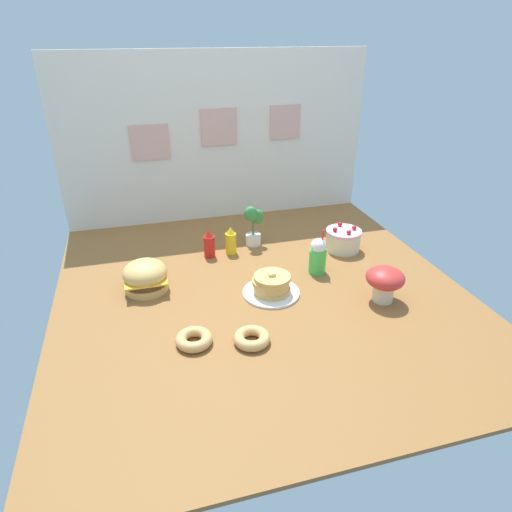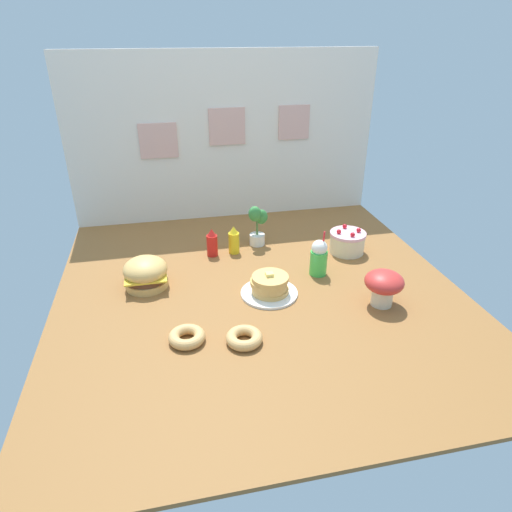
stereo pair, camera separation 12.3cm
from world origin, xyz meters
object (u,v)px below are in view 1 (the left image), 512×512
Objects in this scene: pancake_stack at (271,286)px; mushroom_stool at (385,281)px; cream_soda_cup at (318,256)px; mustard_bottle at (231,241)px; potted_plant at (253,224)px; layer_cake at (343,240)px; donut_chocolate at (252,338)px; ketchup_bottle at (209,244)px; donut_pink_glaze at (194,339)px; burger at (145,276)px.

mushroom_stool is at bearing -21.41° from pancake_stack.
cream_soda_cup reaches higher than mushroom_stool.
mustard_bottle is 0.19m from potted_plant.
layer_cake is at bearing 84.63° from mushroom_stool.
potted_plant is 0.91m from mushroom_stool.
layer_cake is at bearing 43.36° from donut_chocolate.
layer_cake is at bearing 40.37° from cream_soda_cup.
ketchup_bottle reaches higher than pancake_stack.
potted_plant is 1.39× the size of mushroom_stool.
mustard_bottle reaches higher than donut_chocolate.
mushroom_stool reaches higher than donut_chocolate.
pancake_stack is 0.60m from potted_plant.
donut_chocolate is at bearing -13.65° from donut_pink_glaze.
donut_pink_glaze is 0.96m from mushroom_stool.
donut_pink_glaze is (-0.21, -0.79, -0.05)m from ketchup_bottle.
mustard_bottle is 1.08× the size of donut_chocolate.
burger reaches higher than donut_pink_glaze.
potted_plant is at bearing 119.57° from cream_soda_cup.
mushroom_stool is (0.45, -0.79, -0.03)m from potted_plant.
mushroom_stool reaches higher than pancake_stack.
pancake_stack is at bearing -79.13° from mustard_bottle.
mustard_bottle is at bearing -152.54° from potted_plant.
ketchup_bottle is at bearing 136.82° from mushroom_stool.
donut_pink_glaze is at bearing -146.55° from layer_cake.
cream_soda_cup is 1.61× the size of donut_chocolate.
potted_plant is (-0.51, 0.22, 0.07)m from layer_cake.
ketchup_bottle reaches higher than donut_chocolate.
layer_cake is at bearing -23.22° from potted_plant.
cream_soda_cup is at bearing 30.77° from donut_pink_glaze.
layer_cake is (0.57, 0.37, 0.02)m from pancake_stack.
pancake_stack is 1.83× the size of donut_pink_glaze.
burger is 0.54m from donut_pink_glaze.
ketchup_bottle is at bearing 36.43° from burger.
mushroom_stool is at bearing -20.36° from burger.
donut_pink_glaze is at bearing -149.23° from cream_soda_cup.
mushroom_stool is (0.61, -0.71, 0.03)m from mustard_bottle.
pancake_stack is at bearing -146.96° from layer_cake.
mustard_bottle is 0.93m from mushroom_stool.
mustard_bottle reaches higher than layer_cake.
burger is 1.33× the size of ketchup_bottle.
cream_soda_cup is 1.36× the size of mushroom_stool.
layer_cake is at bearing 33.45° from donut_pink_glaze.
burger is at bearing -172.49° from layer_cake.
donut_chocolate is 0.98m from potted_plant.
pancake_stack is 1.83× the size of donut_chocolate.
donut_chocolate is at bearing -168.01° from mushroom_stool.
ketchup_bottle is 0.31m from potted_plant.
potted_plant is at bearing 156.78° from layer_cake.
mustard_bottle reaches higher than donut_pink_glaze.
layer_cake is 0.34m from cream_soda_cup.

